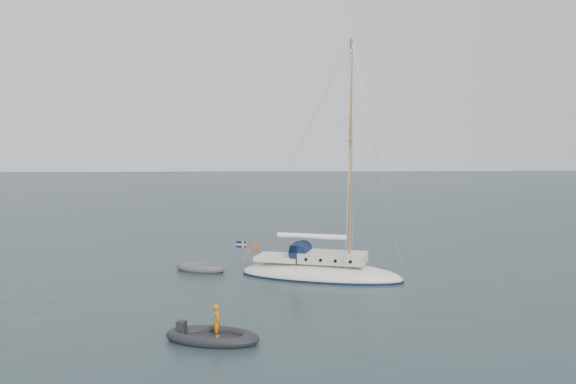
{
  "coord_description": "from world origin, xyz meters",
  "views": [
    {
      "loc": [
        -1.97,
        -29.06,
        6.86
      ],
      "look_at": [
        -0.35,
        0.0,
        4.67
      ],
      "focal_mm": 35.0,
      "sensor_mm": 36.0,
      "label": 1
    }
  ],
  "objects": [
    {
      "name": "rib",
      "position": [
        -3.6,
        -9.29,
        0.22
      ],
      "size": [
        3.5,
        1.59,
        1.39
      ],
      "rotation": [
        0.0,
        0.0,
        -0.27
      ],
      "color": "black",
      "rests_on": "ground"
    },
    {
      "name": "dinghy",
      "position": [
        -5.18,
        2.59,
        0.19
      ],
      "size": [
        3.03,
        1.37,
        0.43
      ],
      "rotation": [
        0.0,
        0.0,
        -0.41
      ],
      "color": "#535358",
      "rests_on": "ground"
    },
    {
      "name": "ground",
      "position": [
        0.0,
        0.0,
        0.0
      ],
      "size": [
        300.0,
        300.0,
        0.0
      ],
      "primitive_type": "plane",
      "color": "black",
      "rests_on": "ground"
    },
    {
      "name": "sailboat",
      "position": [
        1.43,
        0.48,
        0.99
      ],
      "size": [
        9.23,
        2.77,
        13.14
      ],
      "rotation": [
        0.0,
        0.0,
        -0.32
      ],
      "color": "silver",
      "rests_on": "ground"
    }
  ]
}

